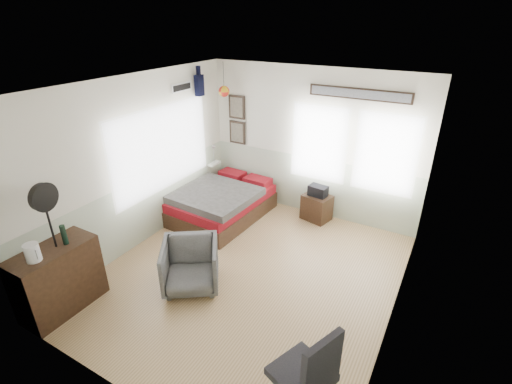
# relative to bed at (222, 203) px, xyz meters

# --- Properties ---
(ground_plane) EXTENTS (4.00, 4.50, 0.01)m
(ground_plane) POSITION_rel_bed_xyz_m (1.30, -1.24, -0.29)
(ground_plane) COLOR #9A7346
(room_shell) EXTENTS (4.02, 4.52, 2.71)m
(room_shell) POSITION_rel_bed_xyz_m (1.22, -1.05, 1.32)
(room_shell) COLOR silver
(room_shell) RESTS_ON ground_plane
(wall_decor) EXTENTS (3.55, 1.32, 1.44)m
(wall_decor) POSITION_rel_bed_xyz_m (0.20, 0.72, 1.81)
(wall_decor) COLOR black
(wall_decor) RESTS_ON room_shell
(bed) EXTENTS (1.43, 1.92, 0.59)m
(bed) POSITION_rel_bed_xyz_m (0.00, 0.00, 0.00)
(bed) COLOR black
(bed) RESTS_ON ground_plane
(dresser) EXTENTS (0.48, 1.00, 0.90)m
(dresser) POSITION_rel_bed_xyz_m (-0.44, -3.00, 0.16)
(dresser) COLOR black
(dresser) RESTS_ON ground_plane
(armchair) EXTENTS (1.04, 1.04, 0.69)m
(armchair) POSITION_rel_bed_xyz_m (0.74, -1.85, 0.06)
(armchair) COLOR slate
(armchair) RESTS_ON ground_plane
(nightstand) EXTENTS (0.56, 0.49, 0.48)m
(nightstand) POSITION_rel_bed_xyz_m (1.57, 0.79, -0.05)
(nightstand) COLOR black
(nightstand) RESTS_ON ground_plane
(task_chair) EXTENTS (0.63, 0.63, 1.10)m
(task_chair) POSITION_rel_bed_xyz_m (2.84, -2.82, 0.16)
(task_chair) COLOR black
(task_chair) RESTS_ON ground_plane
(kettle) EXTENTS (0.19, 0.16, 0.22)m
(kettle) POSITION_rel_bed_xyz_m (-0.38, -3.23, 0.72)
(kettle) COLOR silver
(kettle) RESTS_ON dresser
(bottle) EXTENTS (0.06, 0.06, 0.26)m
(bottle) POSITION_rel_bed_xyz_m (-0.37, -2.83, 0.74)
(bottle) COLOR black
(bottle) RESTS_ON dresser
(stand_fan) EXTENTS (0.14, 0.35, 0.85)m
(stand_fan) POSITION_rel_bed_xyz_m (-0.42, -2.92, 1.27)
(stand_fan) COLOR black
(stand_fan) RESTS_ON dresser
(black_bag) EXTENTS (0.35, 0.26, 0.19)m
(black_bag) POSITION_rel_bed_xyz_m (1.57, 0.79, 0.29)
(black_bag) COLOR black
(black_bag) RESTS_ON nightstand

